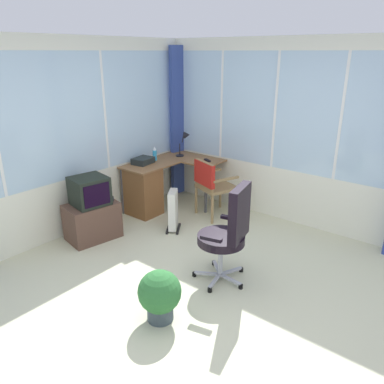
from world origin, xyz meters
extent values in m
cube|color=beige|center=(0.00, 0.00, -0.03)|extent=(5.47, 5.46, 0.06)
cube|color=white|center=(0.00, 2.26, 0.38)|extent=(4.47, 0.06, 0.75)
cube|color=silver|center=(0.00, 2.26, 1.54)|extent=(4.38, 0.06, 1.57)
cube|color=white|center=(0.00, 2.26, 2.41)|extent=(4.47, 0.06, 0.18)
cube|color=white|center=(0.74, 2.26, 1.54)|extent=(0.04, 0.07, 1.57)
cube|color=white|center=(2.26, 0.00, 0.38)|extent=(0.06, 4.46, 0.75)
cube|color=silver|center=(2.26, 0.00, 1.54)|extent=(0.06, 4.37, 1.57)
cube|color=white|center=(2.26, 0.00, 2.41)|extent=(0.06, 4.46, 0.18)
cube|color=white|center=(2.26, -0.45, 1.54)|extent=(0.07, 0.04, 1.57)
cube|color=white|center=(2.26, 0.45, 1.54)|extent=(0.07, 0.04, 1.57)
cube|color=white|center=(2.26, 1.34, 1.54)|extent=(0.07, 0.04, 1.57)
cube|color=#34488F|center=(2.13, 2.13, 1.20)|extent=(0.28, 0.10, 2.40)
cube|color=brown|center=(1.54, 1.94, 0.72)|extent=(1.34, 0.53, 0.02)
cube|color=brown|center=(1.95, 1.43, 0.72)|extent=(0.53, 0.49, 0.02)
cube|color=brown|center=(1.10, 1.94, 0.35)|extent=(0.40, 0.49, 0.70)
cylinder|color=#4C4C51|center=(1.72, 1.23, 0.36)|extent=(0.04, 0.04, 0.71)
cylinder|color=#4C4C51|center=(0.91, 2.17, 0.36)|extent=(0.04, 0.04, 0.71)
cylinder|color=black|center=(1.90, 1.89, 0.74)|extent=(0.13, 0.13, 0.02)
cylinder|color=black|center=(1.90, 1.89, 0.85)|extent=(0.02, 0.02, 0.19)
cylinder|color=black|center=(1.95, 1.86, 1.03)|extent=(0.05, 0.09, 0.18)
cone|color=black|center=(2.00, 1.82, 1.07)|extent=(0.14, 0.14, 0.12)
cube|color=black|center=(1.95, 1.38, 0.75)|extent=(0.11, 0.15, 0.02)
cylinder|color=#34A9DD|center=(1.48, 2.04, 0.82)|extent=(0.06, 0.06, 0.16)
cone|color=white|center=(1.48, 2.04, 0.92)|extent=(0.06, 0.06, 0.06)
cube|color=#222928|center=(1.24, 2.04, 0.78)|extent=(0.33, 0.27, 0.09)
cylinder|color=#947649|center=(1.87, 0.76, 0.21)|extent=(0.04, 0.04, 0.43)
cylinder|color=#947649|center=(2.02, 1.17, 0.21)|extent=(0.04, 0.04, 0.43)
cylinder|color=#947649|center=(1.46, 0.91, 0.21)|extent=(0.04, 0.04, 0.43)
cylinder|color=#947649|center=(1.61, 1.33, 0.21)|extent=(0.04, 0.04, 0.43)
cube|color=#947649|center=(1.74, 1.04, 0.45)|extent=(0.62, 0.62, 0.04)
cube|color=#947649|center=(1.53, 1.12, 0.67)|extent=(0.18, 0.42, 0.40)
cube|color=red|center=(1.53, 1.12, 0.69)|extent=(0.22, 0.45, 0.33)
cube|color=#947649|center=(1.66, 0.84, 0.63)|extent=(0.42, 0.19, 0.03)
cube|color=#947649|center=(1.82, 1.25, 0.63)|extent=(0.42, 0.19, 0.03)
cube|color=#B7B7BF|center=(0.25, 0.00, 0.04)|extent=(0.28, 0.10, 0.02)
cylinder|color=black|center=(0.11, -0.04, 0.02)|extent=(0.05, 0.05, 0.05)
cube|color=#B7B7BF|center=(0.37, -0.11, 0.04)|extent=(0.06, 0.28, 0.02)
cylinder|color=black|center=(0.36, -0.25, 0.02)|extent=(0.05, 0.05, 0.05)
cube|color=#B7B7BF|center=(0.51, -0.03, 0.04)|extent=(0.27, 0.14, 0.02)
cylinder|color=black|center=(0.64, -0.08, 0.02)|extent=(0.05, 0.05, 0.05)
cube|color=#B7B7BF|center=(0.48, 0.13, 0.04)|extent=(0.21, 0.24, 0.02)
cylinder|color=black|center=(0.57, 0.24, 0.02)|extent=(0.05, 0.05, 0.05)
cube|color=#B7B7BF|center=(0.31, 0.15, 0.04)|extent=(0.18, 0.26, 0.02)
cylinder|color=black|center=(0.24, 0.27, 0.02)|extent=(0.05, 0.05, 0.05)
cylinder|color=#B7B7BF|center=(0.38, 0.03, 0.25)|extent=(0.05, 0.05, 0.37)
cylinder|color=black|center=(0.38, 0.03, 0.47)|extent=(0.50, 0.50, 0.09)
cube|color=black|center=(0.43, -0.16, 0.80)|extent=(0.43, 0.18, 0.56)
cube|color=black|center=(0.65, 0.09, 0.60)|extent=(0.10, 0.23, 0.04)
cube|color=black|center=(0.12, -0.03, 0.60)|extent=(0.10, 0.23, 0.04)
cube|color=brown|center=(0.12, 1.87, 0.24)|extent=(0.71, 0.55, 0.48)
cube|color=black|center=(0.12, 1.87, 0.66)|extent=(0.48, 0.47, 0.36)
cube|color=black|center=(0.09, 1.67, 0.66)|extent=(0.34, 0.07, 0.28)
cube|color=#262628|center=(0.26, 1.85, 0.51)|extent=(0.29, 0.26, 0.07)
cube|color=white|center=(0.86, 1.14, 0.30)|extent=(0.07, 0.09, 0.53)
cube|color=white|center=(0.89, 1.17, 0.30)|extent=(0.07, 0.09, 0.53)
cube|color=white|center=(0.93, 1.19, 0.30)|extent=(0.07, 0.09, 0.53)
cube|color=white|center=(0.96, 1.21, 0.30)|extent=(0.07, 0.09, 0.53)
cube|color=white|center=(1.00, 1.24, 0.30)|extent=(0.07, 0.09, 0.53)
cube|color=white|center=(1.03, 1.26, 0.30)|extent=(0.07, 0.09, 0.53)
cube|color=white|center=(1.07, 1.28, 0.30)|extent=(0.07, 0.09, 0.53)
cube|color=black|center=(1.00, 1.16, 0.01)|extent=(0.28, 0.20, 0.03)
cube|color=black|center=(0.92, 1.27, 0.01)|extent=(0.28, 0.20, 0.03)
cube|color=white|center=(1.10, 1.31, 0.32)|extent=(0.09, 0.10, 0.37)
cylinder|color=#3B494E|center=(-0.51, 0.07, 0.07)|extent=(0.24, 0.24, 0.15)
sphere|color=#2E6F34|center=(-0.51, 0.07, 0.29)|extent=(0.40, 0.40, 0.40)
camera|label=1|loc=(-2.56, -1.96, 2.31)|focal=35.50mm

